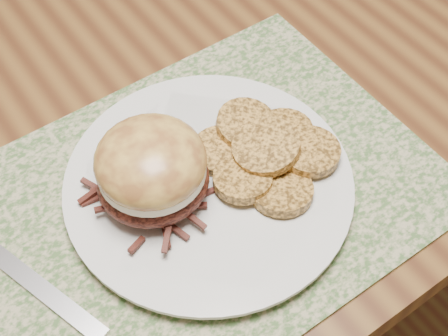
% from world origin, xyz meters
% --- Properties ---
extents(ground, '(3.50, 3.50, 0.00)m').
position_xyz_m(ground, '(0.00, 0.00, 0.00)').
color(ground, brown).
rests_on(ground, ground).
extents(dining_table, '(1.50, 0.90, 0.75)m').
position_xyz_m(dining_table, '(0.00, 0.00, 0.67)').
color(dining_table, brown).
rests_on(dining_table, ground).
extents(placemat, '(0.45, 0.33, 0.00)m').
position_xyz_m(placemat, '(-0.07, -0.25, 0.75)').
color(placemat, '#426131').
rests_on(placemat, dining_table).
extents(dinner_plate, '(0.26, 0.26, 0.02)m').
position_xyz_m(dinner_plate, '(-0.06, -0.25, 0.76)').
color(dinner_plate, silver).
rests_on(dinner_plate, placemat).
extents(pork_sandwich, '(0.12, 0.11, 0.08)m').
position_xyz_m(pork_sandwich, '(-0.11, -0.24, 0.81)').
color(pork_sandwich, black).
rests_on(pork_sandwich, dinner_plate).
extents(roasted_potatoes, '(0.15, 0.16, 0.04)m').
position_xyz_m(roasted_potatoes, '(-0.00, -0.26, 0.78)').
color(roasted_potatoes, '#BD8537').
rests_on(roasted_potatoes, dinner_plate).
extents(fork, '(0.08, 0.19, 0.00)m').
position_xyz_m(fork, '(-0.25, -0.23, 0.76)').
color(fork, silver).
rests_on(fork, placemat).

